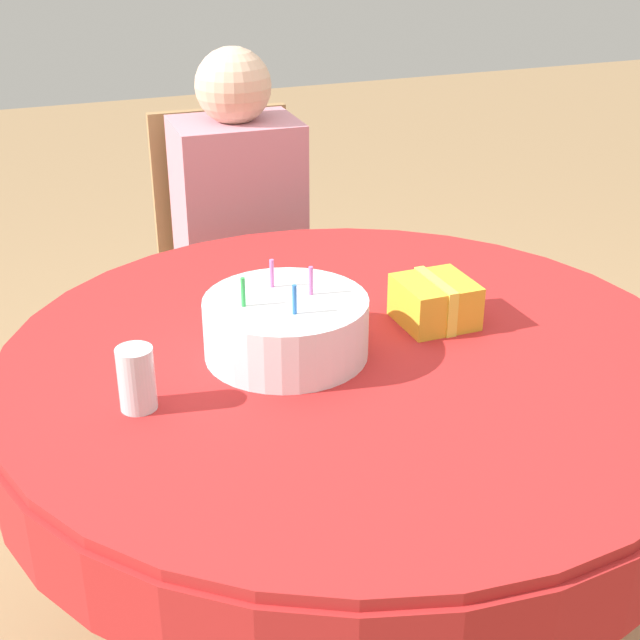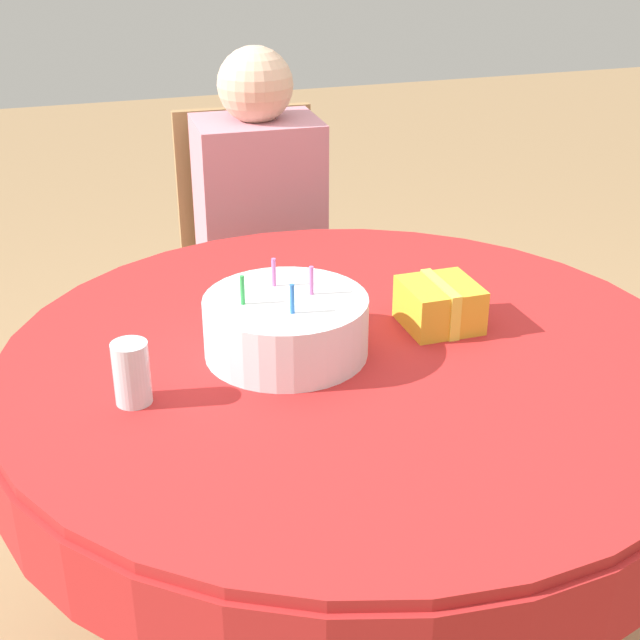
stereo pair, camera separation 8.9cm
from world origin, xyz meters
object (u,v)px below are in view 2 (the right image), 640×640
chair (255,271)px  drinking_glass (132,373)px  person (261,221)px  gift_box (440,305)px  birthday_cake (286,326)px

chair → drinking_glass: 1.23m
person → gift_box: person is taller
person → gift_box: (0.13, -0.87, 0.11)m
birthday_cake → gift_box: birthday_cake is taller
person → drinking_glass: bearing=-113.0°
gift_box → person: bearing=98.5°
chair → gift_box: chair is taller
chair → drinking_glass: bearing=-111.0°
birthday_cake → gift_box: bearing=3.4°
drinking_glass → gift_box: 0.61m
person → drinking_glass: 1.09m
birthday_cake → drinking_glass: size_ratio=2.74×
drinking_glass → gift_box: size_ratio=0.75×
person → drinking_glass: person is taller
drinking_glass → chair: bearing=66.4°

